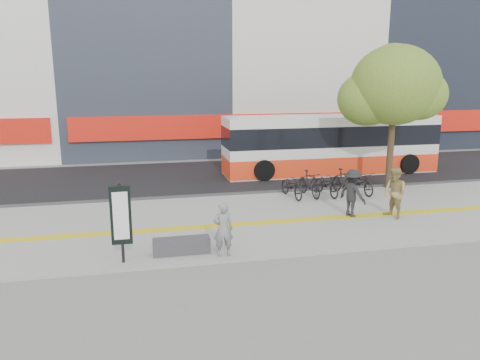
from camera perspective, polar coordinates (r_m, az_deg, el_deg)
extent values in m
plane|color=slate|center=(15.00, 2.41, -6.80)|extent=(120.00, 120.00, 0.00)
cube|color=gray|center=(16.37, 1.06, -4.95)|extent=(40.00, 7.00, 0.08)
cube|color=gold|center=(15.89, 1.48, -5.34)|extent=(40.00, 0.45, 0.01)
cube|color=black|center=(23.48, -3.21, 0.49)|extent=(40.00, 8.00, 0.06)
cube|color=#323134|center=(19.64, -1.32, -1.83)|extent=(40.00, 0.25, 0.14)
cube|color=red|center=(28.44, -0.91, 6.68)|extent=(19.00, 0.50, 1.40)
cube|color=#323134|center=(13.36, -7.19, -8.02)|extent=(1.60, 0.45, 0.45)
cylinder|color=black|center=(12.76, -14.37, -5.18)|extent=(0.08, 0.08, 2.20)
cube|color=black|center=(12.69, -14.42, -4.23)|extent=(0.55, 0.08, 1.60)
cube|color=white|center=(12.65, -14.43, -4.30)|extent=(0.40, 0.02, 1.30)
cylinder|color=#342618|center=(21.58, 17.95, 3.25)|extent=(0.28, 0.28, 3.20)
ellipsoid|color=#477125|center=(21.33, 18.50, 11.00)|extent=(3.80, 3.80, 3.42)
ellipsoid|color=#477125|center=(21.30, 15.35, 9.58)|extent=(2.60, 2.60, 2.34)
ellipsoid|color=#477125|center=(21.47, 21.07, 9.75)|extent=(2.40, 2.40, 2.16)
ellipsoid|color=#477125|center=(22.17, 18.26, 13.13)|extent=(2.20, 2.20, 1.98)
cube|color=silver|center=(24.42, 11.06, 4.32)|extent=(11.03, 2.30, 2.94)
cube|color=red|center=(24.58, 10.96, 2.10)|extent=(11.04, 2.32, 0.92)
cube|color=black|center=(24.36, 11.11, 5.50)|extent=(11.04, 2.32, 1.01)
cylinder|color=black|center=(22.25, 2.97, 1.21)|extent=(1.01, 0.32, 1.01)
cylinder|color=black|center=(24.43, 1.54, 2.26)|extent=(1.01, 0.32, 1.01)
cylinder|color=black|center=(25.38, 20.03, 1.89)|extent=(1.01, 0.32, 1.01)
cylinder|color=black|center=(27.31, 17.48, 2.80)|extent=(1.01, 0.32, 1.01)
imported|color=black|center=(19.20, 6.39, -0.74)|extent=(0.89, 1.91, 0.97)
imported|color=black|center=(19.44, 8.53, -0.47)|extent=(0.74, 1.84, 1.07)
imported|color=black|center=(19.74, 10.60, -0.50)|extent=(0.89, 1.91, 0.97)
imported|color=black|center=(20.03, 12.63, -0.24)|extent=(0.74, 1.84, 1.07)
imported|color=black|center=(20.38, 14.57, -0.28)|extent=(0.89, 1.91, 0.97)
imported|color=black|center=(12.94, -2.08, -6.06)|extent=(0.58, 0.39, 1.54)
imported|color=#9C884F|center=(17.15, 18.47, -1.53)|extent=(0.88, 1.02, 1.80)
imported|color=black|center=(16.94, 13.64, -1.57)|extent=(1.04, 1.26, 1.70)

